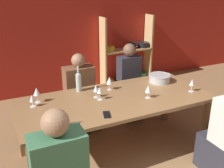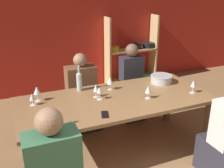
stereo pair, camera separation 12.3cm
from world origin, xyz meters
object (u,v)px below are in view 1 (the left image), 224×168
Objects in this scene: wine_glass_red_a at (37,92)px; person_far_a at (129,91)px; wine_glass_empty_a at (148,89)px; wine_glass_white_b at (32,99)px; wine_glass_red_b at (96,89)px; wine_glass_red_d at (100,91)px; wine_bottle_green at (79,81)px; shelf_unit at (127,60)px; wine_glass_red_e at (192,83)px; wine_glass_white_a at (61,115)px; person_far_b at (80,101)px; dining_table at (116,104)px; mixing_bowl at (160,78)px; wine_glass_red_c at (109,81)px; cell_phone at (107,115)px.

person_far_a is at bearing 18.49° from wine_glass_red_a.
wine_glass_white_b is at bearing 165.01° from wine_glass_empty_a.
wine_glass_red_d is at bearing -80.42° from wine_glass_red_b.
wine_glass_red_a reaches higher than wine_glass_empty_a.
wine_bottle_green reaches higher than wine_glass_red_b.
shelf_unit reaches higher than wine_glass_red_e.
wine_glass_white_a is (-1.73, -0.15, 0.02)m from wine_glass_red_e.
wine_glass_red_a is at bearing 37.97° from person_far_b.
person_far_a reaches higher than wine_glass_empty_a.
shelf_unit is 8.74× the size of wine_glass_red_b.
dining_table is at bearing 156.96° from wine_glass_empty_a.
wine_glass_red_d is (-0.99, -0.19, 0.06)m from mixing_bowl.
wine_glass_red_d is 0.98× the size of wine_glass_empty_a.
wine_glass_red_c is 1.10× the size of wine_glass_red_d.
wine_glass_red_c reaches higher than wine_glass_red_d.
wine_glass_red_c is (0.25, 0.15, 0.01)m from wine_glass_red_b.
dining_table is 12.79× the size of wine_glass_red_a.
shelf_unit is 7.87× the size of wine_glass_red_a.
wine_glass_red_a is 0.16× the size of person_far_b.
shelf_unit is 1.55m from person_far_a.
wine_glass_red_c is (-1.29, -1.88, 0.37)m from shelf_unit.
wine_glass_white_a reaches higher than wine_glass_red_b.
mixing_bowl is 0.25× the size of person_far_a.
shelf_unit reaches higher than wine_glass_red_c.
wine_glass_red_a reaches higher than wine_glass_red_b.
wine_glass_empty_a reaches higher than wine_glass_white_b.
shelf_unit is 8.75× the size of cell_phone.
wine_bottle_green is at bearing 140.51° from wine_glass_empty_a.
wine_glass_red_c is (0.05, 0.28, 0.20)m from dining_table.
wine_glass_red_d is at bearing -69.33° from wine_bottle_green.
mixing_bowl is 1.81× the size of wine_glass_red_e.
wine_glass_white_a is at bearing -168.67° from wine_glass_empty_a.
person_far_a is at bearing 38.73° from wine_glass_red_b.
wine_glass_empty_a is at bearing 173.32° from wine_glass_red_e.
wine_glass_red_e is at bearing -15.58° from wine_glass_red_a.
wine_glass_red_c is 1.21× the size of wine_glass_white_b.
mixing_bowl is 1.01m from wine_glass_red_b.
person_far_b reaches higher than wine_glass_empty_a.
shelf_unit reaches higher than wine_glass_white_b.
wine_bottle_green is 0.90m from wine_glass_white_a.
shelf_unit reaches higher than wine_glass_white_a.
wine_glass_white_a is 1.42m from person_far_b.
wine_glass_red_b is 0.83m from person_far_b.
wine_glass_red_d is (0.68, -0.24, -0.02)m from wine_glass_red_a.
person_far_b is at bearing 119.15° from wine_glass_empty_a.
wine_glass_red_a is at bearing -139.72° from shelf_unit.
wine_glass_empty_a is at bearing -23.04° from dining_table.
wine_glass_white_b is 0.13× the size of person_far_b.
mixing_bowl is 1.84× the size of cell_phone.
dining_table is 1.93× the size of person_far_a.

